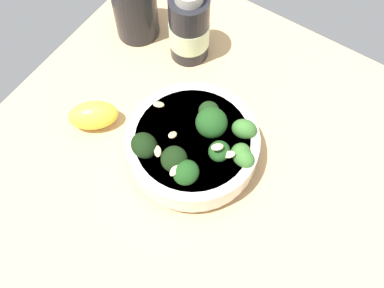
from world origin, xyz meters
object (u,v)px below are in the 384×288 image
lemon_wedge (93,115)px  bowl_of_broccoli (194,145)px  bottle_short (189,28)px  bottle_tall (135,6)px

lemon_wedge → bowl_of_broccoli: bearing=12.6°
bottle_short → bowl_of_broccoli: bearing=-54.2°
bowl_of_broccoli → bottle_tall: bottle_tall is taller
bottle_short → lemon_wedge: bearing=-102.1°
bottle_tall → bottle_short: bearing=5.7°
lemon_wedge → bottle_tall: (-5.92, 19.08, 3.58)cm
bowl_of_broccoli → lemon_wedge: bearing=-167.4°
bowl_of_broccoli → bottle_short: (-11.89, 16.49, 2.19)cm
lemon_wedge → bottle_short: 20.89cm
bowl_of_broccoli → lemon_wedge: (-16.19, -3.61, -1.54)cm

